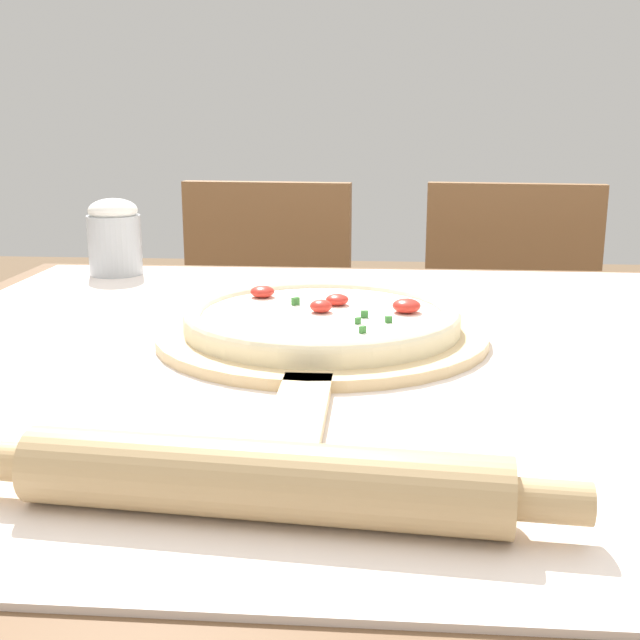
{
  "coord_description": "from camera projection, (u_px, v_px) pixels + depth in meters",
  "views": [
    {
      "loc": [
        0.01,
        -0.83,
        1.01
      ],
      "look_at": [
        -0.06,
        0.01,
        0.8
      ],
      "focal_mm": 45.0,
      "sensor_mm": 36.0,
      "label": 1
    }
  ],
  "objects": [
    {
      "name": "dining_table",
      "position": [
        372.0,
        448.0,
        0.89
      ],
      "size": [
        1.18,
        1.05,
        0.77
      ],
      "color": "brown",
      "rests_on": "ground_plane"
    },
    {
      "name": "towel_cloth",
      "position": [
        374.0,
        352.0,
        0.87
      ],
      "size": [
        1.1,
        0.97,
        0.0
      ],
      "color": "silver",
      "rests_on": "dining_table"
    },
    {
      "name": "pizza_peel",
      "position": [
        321.0,
        339.0,
        0.89
      ],
      "size": [
        0.37,
        0.57,
        0.01
      ],
      "color": "#D6B784",
      "rests_on": "towel_cloth"
    },
    {
      "name": "pizza",
      "position": [
        322.0,
        318.0,
        0.9
      ],
      "size": [
        0.31,
        0.31,
        0.03
      ],
      "color": "beige",
      "rests_on": "pizza_peel"
    },
    {
      "name": "rolling_pin",
      "position": [
        261.0,
        480.0,
        0.5
      ],
      "size": [
        0.4,
        0.08,
        0.05
      ],
      "rotation": [
        0.0,
        0.0,
        -0.09
      ],
      "color": "tan",
      "rests_on": "towel_cloth"
    },
    {
      "name": "chair_left",
      "position": [
        260.0,
        354.0,
        1.78
      ],
      "size": [
        0.43,
        0.43,
        0.88
      ],
      "rotation": [
        0.0,
        0.0,
        -0.08
      ],
      "color": "brown",
      "rests_on": "ground_plane"
    },
    {
      "name": "chair_right",
      "position": [
        508.0,
        360.0,
        1.74
      ],
      "size": [
        0.44,
        0.44,
        0.88
      ],
      "rotation": [
        0.0,
        0.0,
        -0.11
      ],
      "color": "brown",
      "rests_on": "ground_plane"
    },
    {
      "name": "flour_cup",
      "position": [
        114.0,
        236.0,
        1.28
      ],
      "size": [
        0.08,
        0.08,
        0.12
      ],
      "color": "#B2B7BC",
      "rests_on": "towel_cloth"
    }
  ]
}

